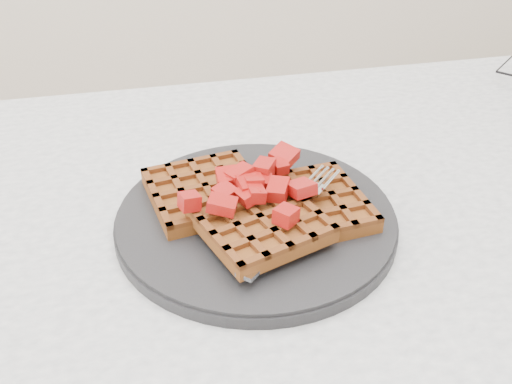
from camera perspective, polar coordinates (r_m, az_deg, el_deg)
The scene contains 5 objects.
table at distance 0.67m, azimuth 13.37°, elevation -11.14°, with size 1.20×0.80×0.75m.
plate at distance 0.57m, azimuth 0.00°, elevation -2.65°, with size 0.28×0.28×0.02m, color black.
waffles at distance 0.56m, azimuth 0.10°, elevation -1.30°, with size 0.22×0.20×0.03m.
strawberry_pile at distance 0.54m, azimuth 0.00°, elevation 1.22°, with size 0.15×0.15×0.02m, color #8A0000, non-canonical shape.
fork at distance 0.54m, azimuth 4.15°, elevation -2.93°, with size 0.02×0.18×0.02m, color silver, non-canonical shape.
Camera 1 is at (-0.25, -0.41, 1.10)m, focal length 40.00 mm.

